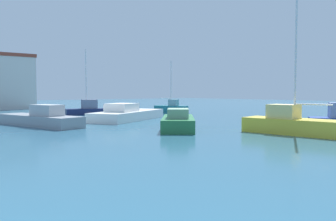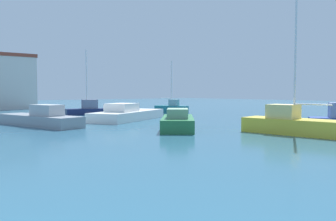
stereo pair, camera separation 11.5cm
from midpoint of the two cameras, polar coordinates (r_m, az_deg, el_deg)
water at (r=27.73m, az=-8.16°, el=-2.16°), size 160.00×160.00×0.00m
sailboat_navy_far_left at (r=39.12m, az=-13.20°, el=0.23°), size 4.76×2.57×7.23m
motorboat_white_far_right at (r=31.08m, az=-6.66°, el=-0.61°), size 9.34×7.01×1.53m
sailboat_teal_center_channel at (r=40.65m, az=0.70°, el=0.41°), size 2.56×4.18×6.19m
motorboat_grey_near_pier at (r=27.17m, az=-20.44°, el=-1.31°), size 4.08×8.40×1.61m
motorboat_green_mid_harbor at (r=23.19m, az=1.78°, el=-1.88°), size 5.56×5.97×1.45m
sailboat_yellow_distant_north at (r=21.94m, az=20.19°, el=-2.04°), size 2.88×6.28×9.16m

